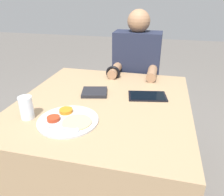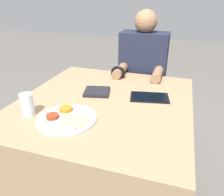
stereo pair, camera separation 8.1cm
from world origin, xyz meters
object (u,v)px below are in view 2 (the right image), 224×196
(tablet_device, at_px, (149,97))
(drinking_glass, at_px, (27,105))
(red_notebook, at_px, (97,92))
(thali_tray, at_px, (67,118))
(person_diner, at_px, (142,87))

(tablet_device, bearing_deg, drinking_glass, -145.44)
(drinking_glass, bearing_deg, red_notebook, 56.27)
(thali_tray, bearing_deg, red_notebook, 85.25)
(red_notebook, distance_m, tablet_device, 0.33)
(person_diner, xyz_separation_m, drinking_glass, (-0.43, -0.93, 0.22))
(person_diner, bearing_deg, drinking_glass, -114.73)
(red_notebook, xyz_separation_m, person_diner, (0.19, 0.57, -0.17))
(red_notebook, distance_m, drinking_glass, 0.44)
(tablet_device, bearing_deg, person_diner, 104.52)
(thali_tray, distance_m, red_notebook, 0.35)
(tablet_device, relative_size, person_diner, 0.21)
(thali_tray, relative_size, tablet_device, 1.20)
(thali_tray, xyz_separation_m, tablet_device, (0.36, 0.38, -0.00))
(tablet_device, relative_size, drinking_glass, 2.14)
(person_diner, bearing_deg, red_notebook, -108.26)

